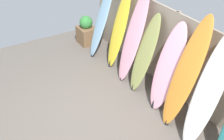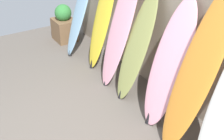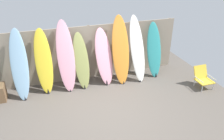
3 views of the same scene
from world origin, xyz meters
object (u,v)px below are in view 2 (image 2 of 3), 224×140
(surfboard_pink_2, at_px, (121,25))
(surfboard_olive_3, at_px, (136,48))
(surfboard_pink_4, at_px, (169,65))
(surfboard_orange_5, at_px, (197,72))
(surfboard_skyblue_0, at_px, (81,6))
(planter_box, at_px, (64,25))
(surfboard_yellow_1, at_px, (102,18))

(surfboard_pink_2, bearing_deg, surfboard_olive_3, -1.31)
(surfboard_olive_3, relative_size, surfboard_pink_4, 0.96)
(surfboard_pink_2, distance_m, surfboard_orange_5, 1.72)
(surfboard_skyblue_0, relative_size, surfboard_olive_3, 1.18)
(surfboard_pink_2, distance_m, surfboard_olive_3, 0.50)
(surfboard_olive_3, relative_size, planter_box, 2.08)
(surfboard_yellow_1, bearing_deg, surfboard_pink_2, -3.34)
(surfboard_skyblue_0, height_order, surfboard_orange_5, surfboard_orange_5)
(surfboard_skyblue_0, distance_m, surfboard_olive_3, 1.77)
(surfboard_olive_3, distance_m, surfboard_pink_4, 0.73)
(surfboard_pink_4, distance_m, surfboard_orange_5, 0.57)
(surfboard_orange_5, bearing_deg, planter_box, -179.22)
(planter_box, bearing_deg, surfboard_skyblue_0, 4.56)
(surfboard_skyblue_0, xyz_separation_m, surfboard_orange_5, (3.03, -0.01, 0.07))
(surfboard_pink_2, distance_m, surfboard_pink_4, 1.19)
(surfboard_pink_4, distance_m, planter_box, 3.29)
(surfboard_pink_2, relative_size, surfboard_olive_3, 1.25)
(surfboard_orange_5, distance_m, planter_box, 3.85)
(surfboard_olive_3, bearing_deg, surfboard_pink_4, 0.57)
(surfboard_yellow_1, distance_m, surfboard_pink_2, 0.66)
(surfboard_pink_4, bearing_deg, surfboard_skyblue_0, -178.95)
(surfboard_pink_2, height_order, surfboard_orange_5, surfboard_orange_5)
(surfboard_olive_3, bearing_deg, surfboard_pink_2, 178.69)
(surfboard_pink_2, xyz_separation_m, surfboard_orange_5, (1.72, -0.06, 0.01))
(surfboard_pink_2, distance_m, planter_box, 2.18)
(surfboard_pink_2, bearing_deg, planter_box, -176.97)
(surfboard_skyblue_0, xyz_separation_m, surfboard_yellow_1, (0.66, 0.09, -0.03))
(surfboard_skyblue_0, bearing_deg, planter_box, -175.44)
(surfboard_skyblue_0, distance_m, surfboard_orange_5, 3.03)
(surfboard_skyblue_0, distance_m, surfboard_pink_4, 2.49)
(surfboard_skyblue_0, relative_size, surfboard_pink_4, 1.13)
(surfboard_orange_5, bearing_deg, surfboard_skyblue_0, 179.83)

